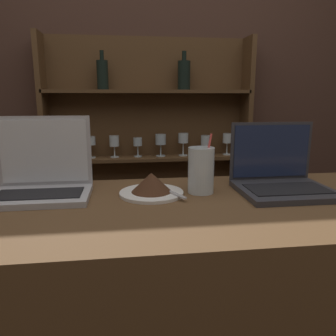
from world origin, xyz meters
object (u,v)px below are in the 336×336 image
at_px(laptop_near, 42,178).
at_px(cake_plate, 152,185).
at_px(laptop_far, 280,177).
at_px(water_glass, 201,170).

relative_size(laptop_near, cake_plate, 1.46).
bearing_deg(laptop_far, laptop_near, 176.74).
height_order(laptop_near, water_glass, laptop_near).
relative_size(laptop_near, laptop_far, 1.01).
relative_size(laptop_near, water_glass, 1.55).
bearing_deg(water_glass, laptop_near, 176.16).
xyz_separation_m(laptop_near, water_glass, (0.50, -0.03, 0.02)).
bearing_deg(laptop_far, cake_plate, 179.22).
bearing_deg(cake_plate, laptop_far, -0.78).
bearing_deg(laptop_near, laptop_far, -3.26).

